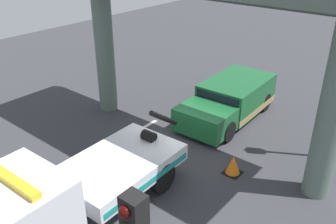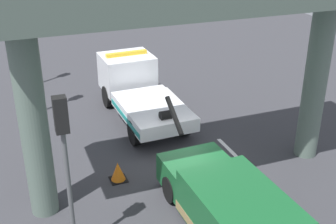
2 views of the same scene
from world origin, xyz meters
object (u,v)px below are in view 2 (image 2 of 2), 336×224
Objects in this scene: tow_truck_white at (137,88)px; traffic_light_far at (29,45)px; towed_van_green at (228,207)px; traffic_light_mid at (23,28)px; traffic_cone_orange at (118,172)px; traffic_light_near at (64,144)px.

traffic_light_far is at bearing 68.30° from tow_truck_white.
tow_truck_white is 1.39× the size of towed_van_green.
traffic_light_mid is 10.65m from traffic_cone_orange.
traffic_light_mid reaches higher than traffic_cone_orange.
traffic_light_near reaches higher than towed_van_green.
traffic_light_mid is (13.00, -0.00, -0.21)m from traffic_light_near.
traffic_light_mid reaches higher than tow_truck_white.
traffic_cone_orange is at bearing 32.47° from towed_van_green.
traffic_light_far is (10.16, 4.23, 2.36)m from towed_van_green.
towed_van_green is at bearing -157.42° from traffic_light_far.
towed_van_green is 7.82× the size of traffic_cone_orange.
traffic_light_mid is 6.25× the size of traffic_cone_orange.
tow_truck_white is 1.61× the size of traffic_light_near.
towed_van_green is 1.22× the size of traffic_light_far.
traffic_light_near is at bearing 180.00° from traffic_light_far.
traffic_light_near reaches higher than tow_truck_white.
traffic_light_far reaches higher than towed_van_green.
tow_truck_white is 1.69× the size of traffic_light_far.
tow_truck_white reaches higher than towed_van_green.
traffic_light_mid is (13.66, 4.23, 2.29)m from towed_van_green.
towed_van_green is 14.48m from traffic_light_mid.
traffic_cone_orange is (-4.93, 2.24, -0.88)m from tow_truck_white.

